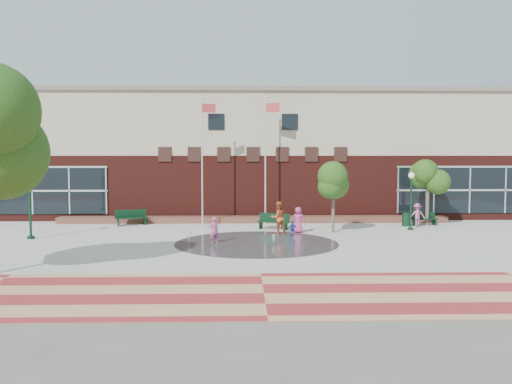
{
  "coord_description": "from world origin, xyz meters",
  "views": [
    {
      "loc": [
        -0.68,
        -24.54,
        4.6
      ],
      "look_at": [
        0.0,
        4.0,
        2.6
      ],
      "focal_mm": 38.0,
      "sensor_mm": 36.0,
      "label": 1
    }
  ],
  "objects_px": {
    "flagpole_left": "(203,155)",
    "trash_can": "(406,219)",
    "flagpole_right": "(266,153)",
    "child_splash": "(214,230)",
    "bench_left": "(131,221)"
  },
  "relations": [
    {
      "from": "bench_left",
      "to": "flagpole_right",
      "type": "bearing_deg",
      "value": -18.57
    },
    {
      "from": "flagpole_left",
      "to": "bench_left",
      "type": "xyz_separation_m",
      "value": [
        -4.69,
        0.76,
        -4.24
      ]
    },
    {
      "from": "flagpole_right",
      "to": "bench_left",
      "type": "bearing_deg",
      "value": -156.07
    },
    {
      "from": "bench_left",
      "to": "flagpole_left",
      "type": "bearing_deg",
      "value": -31.82
    },
    {
      "from": "flagpole_left",
      "to": "child_splash",
      "type": "distance_m",
      "value": 7.56
    },
    {
      "from": "flagpole_left",
      "to": "trash_can",
      "type": "xyz_separation_m",
      "value": [
        12.94,
        -0.04,
        -4.08
      ]
    },
    {
      "from": "flagpole_left",
      "to": "bench_left",
      "type": "relative_size",
      "value": 3.94
    },
    {
      "from": "flagpole_left",
      "to": "child_splash",
      "type": "bearing_deg",
      "value": -98.56
    },
    {
      "from": "flagpole_right",
      "to": "trash_can",
      "type": "xyz_separation_m",
      "value": [
        8.9,
        -1.42,
        -4.21
      ]
    },
    {
      "from": "bench_left",
      "to": "trash_can",
      "type": "height_order",
      "value": "bench_left"
    },
    {
      "from": "flagpole_right",
      "to": "bench_left",
      "type": "height_order",
      "value": "flagpole_right"
    },
    {
      "from": "flagpole_right",
      "to": "child_splash",
      "type": "xyz_separation_m",
      "value": [
        -3.02,
        -7.78,
        -4.0
      ]
    },
    {
      "from": "flagpole_left",
      "to": "flagpole_right",
      "type": "distance_m",
      "value": 4.27
    },
    {
      "from": "bench_left",
      "to": "child_splash",
      "type": "relative_size",
      "value": 1.51
    },
    {
      "from": "flagpole_left",
      "to": "child_splash",
      "type": "xyz_separation_m",
      "value": [
        1.03,
        -6.4,
        -3.88
      ]
    }
  ]
}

